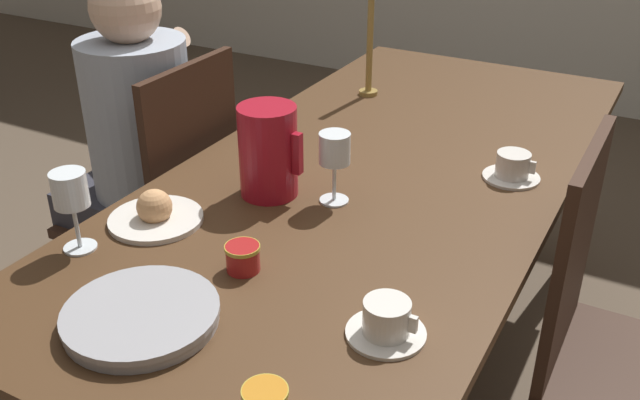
{
  "coord_description": "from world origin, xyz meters",
  "views": [
    {
      "loc": [
        0.66,
        -1.51,
        1.52
      ],
      "look_at": [
        0.0,
        -0.3,
        0.79
      ],
      "focal_mm": 40.0,
      "sensor_mm": 36.0,
      "label": 1
    }
  ],
  "objects": [
    {
      "name": "ground_plane",
      "position": [
        0.0,
        0.0,
        0.0
      ],
      "size": [
        20.0,
        20.0,
        0.0
      ],
      "primitive_type": "plane",
      "color": "brown"
    },
    {
      "name": "dining_table",
      "position": [
        0.0,
        0.0,
        0.65
      ],
      "size": [
        0.91,
        2.02,
        0.74
      ],
      "color": "#472D19",
      "rests_on": "ground_plane"
    },
    {
      "name": "chair_person_side",
      "position": [
        -0.64,
        -0.09,
        0.5
      ],
      "size": [
        0.42,
        0.42,
        0.96
      ],
      "rotation": [
        0.0,
        0.0,
        1.57
      ],
      "color": "#331E14",
      "rests_on": "ground_plane"
    },
    {
      "name": "chair_opposite",
      "position": [
        0.64,
        -0.13,
        0.5
      ],
      "size": [
        0.42,
        0.42,
        0.96
      ],
      "rotation": [
        0.0,
        0.0,
        -1.57
      ],
      "color": "#331E14",
      "rests_on": "ground_plane"
    },
    {
      "name": "person_seated",
      "position": [
        -0.73,
        -0.09,
        0.7
      ],
      "size": [
        0.39,
        0.41,
        1.18
      ],
      "rotation": [
        0.0,
        0.0,
        1.57
      ],
      "color": "#33333D",
      "rests_on": "ground_plane"
    },
    {
      "name": "red_pitcher",
      "position": [
        -0.17,
        -0.25,
        0.85
      ],
      "size": [
        0.16,
        0.14,
        0.22
      ],
      "color": "#A31423",
      "rests_on": "dining_table"
    },
    {
      "name": "wine_glass_water",
      "position": [
        -0.01,
        -0.21,
        0.86
      ],
      "size": [
        0.07,
        0.07,
        0.17
      ],
      "color": "white",
      "rests_on": "dining_table"
    },
    {
      "name": "wine_glass_juice",
      "position": [
        -0.38,
        -0.65,
        0.86
      ],
      "size": [
        0.07,
        0.07,
        0.17
      ],
      "color": "white",
      "rests_on": "dining_table"
    },
    {
      "name": "teacup_near_person",
      "position": [
        0.29,
        -0.6,
        0.77
      ],
      "size": [
        0.14,
        0.14,
        0.07
      ],
      "color": "silver",
      "rests_on": "dining_table"
    },
    {
      "name": "teacup_across",
      "position": [
        0.32,
        0.11,
        0.77
      ],
      "size": [
        0.14,
        0.14,
        0.07
      ],
      "color": "silver",
      "rests_on": "dining_table"
    },
    {
      "name": "serving_tray",
      "position": [
        -0.1,
        -0.78,
        0.75
      ],
      "size": [
        0.28,
        0.28,
        0.03
      ],
      "color": "#9E9EA3",
      "rests_on": "dining_table"
    },
    {
      "name": "bread_plate",
      "position": [
        -0.31,
        -0.48,
        0.76
      ],
      "size": [
        0.21,
        0.21,
        0.08
      ],
      "color": "silver",
      "rests_on": "dining_table"
    },
    {
      "name": "jam_jar_red",
      "position": [
        -0.04,
        -0.55,
        0.77
      ],
      "size": [
        0.07,
        0.07,
        0.06
      ],
      "color": "#A81E1E",
      "rests_on": "dining_table"
    },
    {
      "name": "candlestick_tall",
      "position": [
        -0.25,
        0.49,
        0.89
      ],
      "size": [
        0.06,
        0.06,
        0.37
      ],
      "color": "olive",
      "rests_on": "dining_table"
    }
  ]
}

